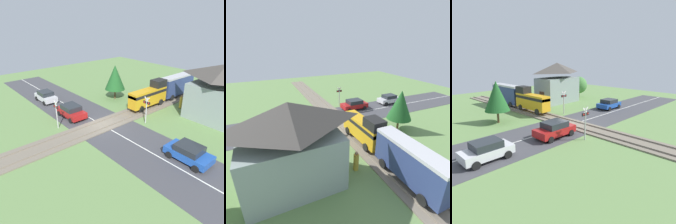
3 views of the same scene
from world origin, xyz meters
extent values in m
plane|color=#66894C|center=(0.00, 0.00, 0.00)|extent=(60.00, 60.00, 0.00)
cube|color=#424247|center=(0.00, 0.00, 0.01)|extent=(48.00, 6.40, 0.02)
cube|color=silver|center=(0.00, 0.00, 0.02)|extent=(48.00, 0.12, 0.00)
cube|color=#756B5B|center=(0.00, 0.00, 0.06)|extent=(2.80, 48.00, 0.12)
cube|color=slate|center=(-0.72, 0.00, 0.18)|extent=(0.10, 48.00, 0.12)
cube|color=slate|center=(0.72, 0.00, 0.18)|extent=(0.10, 48.00, 0.12)
cube|color=gold|center=(0.00, 7.18, 1.57)|extent=(1.35, 5.63, 1.90)
cube|color=black|center=(0.00, 7.18, 2.09)|extent=(1.37, 5.63, 0.36)
cube|color=black|center=(0.00, 9.10, 2.97)|extent=(1.35, 1.80, 0.90)
cylinder|color=black|center=(-0.72, 5.38, 0.62)|extent=(0.14, 0.76, 0.76)
cylinder|color=black|center=(0.72, 5.38, 0.62)|extent=(0.14, 0.76, 0.76)
cylinder|color=black|center=(-0.72, 8.98, 0.62)|extent=(0.14, 0.76, 0.76)
cylinder|color=black|center=(0.72, 8.98, 0.62)|extent=(0.14, 0.76, 0.76)
cube|color=navy|center=(0.00, 13.42, 1.82)|extent=(1.35, 6.04, 2.40)
cube|color=#BCBCC1|center=(0.00, 13.42, 3.14)|extent=(1.41, 6.04, 0.24)
cylinder|color=black|center=(-0.72, 11.49, 0.62)|extent=(0.14, 0.76, 0.76)
cylinder|color=black|center=(0.72, 11.49, 0.62)|extent=(0.14, 0.76, 0.76)
cylinder|color=black|center=(-0.72, 15.35, 0.62)|extent=(0.14, 0.76, 0.76)
cylinder|color=black|center=(0.72, 15.35, 0.62)|extent=(0.14, 0.76, 0.76)
cube|color=#A81919|center=(-4.01, -1.44, 0.63)|extent=(3.94, 1.83, 0.65)
cube|color=#23282D|center=(-4.01, -1.44, 1.23)|extent=(2.17, 1.68, 0.55)
cylinder|color=black|center=(-2.73, -0.52, 0.30)|extent=(0.60, 0.18, 0.60)
cylinder|color=black|center=(-2.73, -2.36, 0.30)|extent=(0.60, 0.18, 0.60)
cylinder|color=black|center=(-5.29, -0.52, 0.30)|extent=(0.60, 0.18, 0.60)
cylinder|color=black|center=(-5.29, -2.36, 0.30)|extent=(0.60, 0.18, 0.60)
cube|color=#1E4CA8|center=(9.34, 1.44, 0.60)|extent=(3.67, 1.85, 0.59)
cube|color=#23282D|center=(9.34, 1.44, 1.15)|extent=(2.02, 1.70, 0.51)
cylinder|color=black|center=(8.15, 0.52, 0.30)|extent=(0.60, 0.18, 0.60)
cylinder|color=black|center=(8.15, 2.36, 0.30)|extent=(0.60, 0.18, 0.60)
cylinder|color=black|center=(10.53, 0.52, 0.30)|extent=(0.60, 0.18, 0.60)
cylinder|color=black|center=(10.53, 2.36, 0.30)|extent=(0.60, 0.18, 0.60)
cube|color=silver|center=(-10.67, -1.44, 0.62)|extent=(3.68, 1.70, 0.63)
cube|color=#23282D|center=(-10.67, -1.44, 1.20)|extent=(2.02, 1.57, 0.53)
cylinder|color=black|center=(-9.47, -0.59, 0.30)|extent=(0.60, 0.18, 0.60)
cylinder|color=black|center=(-9.47, -2.29, 0.30)|extent=(0.60, 0.18, 0.60)
cylinder|color=black|center=(-11.87, -0.59, 0.30)|extent=(0.60, 0.18, 0.60)
cylinder|color=black|center=(-11.87, -2.29, 0.30)|extent=(0.60, 0.18, 0.60)
cylinder|color=#B7B7B7|center=(-2.60, -3.92, 1.47)|extent=(0.12, 0.12, 2.94)
cube|color=black|center=(-2.60, -3.92, 2.41)|extent=(0.90, 0.08, 0.28)
sphere|color=red|center=(-2.87, -3.92, 2.41)|extent=(0.18, 0.18, 0.18)
sphere|color=red|center=(-2.33, -3.92, 2.41)|extent=(0.18, 0.18, 0.18)
cube|color=silver|center=(-2.60, -3.92, 2.69)|extent=(0.72, 0.04, 0.72)
cube|color=silver|center=(-2.60, -3.92, 2.69)|extent=(0.72, 0.04, 0.72)
cylinder|color=#B7B7B7|center=(2.60, 3.92, 1.47)|extent=(0.12, 0.12, 2.94)
cube|color=black|center=(2.60, 3.92, 2.41)|extent=(0.90, 0.08, 0.28)
sphere|color=red|center=(2.87, 3.92, 2.41)|extent=(0.18, 0.18, 0.18)
sphere|color=red|center=(2.33, 3.92, 2.41)|extent=(0.18, 0.18, 0.18)
cube|color=silver|center=(2.60, 3.92, 2.69)|extent=(0.72, 0.04, 0.72)
cube|color=silver|center=(2.60, 3.92, 2.69)|extent=(0.72, 0.04, 0.72)
cube|color=gray|center=(7.42, 10.23, 2.01)|extent=(6.54, 3.86, 4.01)
pyramid|color=#47423D|center=(7.42, 10.23, 5.61)|extent=(7.07, 4.17, 1.59)
cube|color=#472D1E|center=(4.13, 10.23, 1.05)|extent=(0.06, 1.10, 2.10)
cylinder|color=gold|center=(2.64, 10.58, 0.72)|extent=(0.42, 0.42, 1.45)
sphere|color=#936B4C|center=(2.64, 10.58, 1.58)|extent=(0.26, 0.26, 0.26)
cylinder|color=brown|center=(13.20, 10.56, 0.51)|extent=(0.28, 0.28, 1.03)
sphere|color=#477F3D|center=(13.20, 10.56, 2.31)|extent=(3.02, 3.02, 3.02)
cylinder|color=brown|center=(-5.40, 6.49, 0.70)|extent=(0.24, 0.24, 1.40)
cone|color=#1E5623|center=(-5.40, 6.49, 3.07)|extent=(2.79, 2.79, 3.34)
camera|label=1|loc=(16.49, -12.83, 10.87)|focal=35.00mm
camera|label=2|loc=(8.75, 20.42, 9.77)|focal=28.00mm
camera|label=3|loc=(-17.07, -15.61, 7.25)|focal=35.00mm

